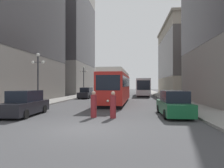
{
  "coord_description": "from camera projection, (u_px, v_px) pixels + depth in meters",
  "views": [
    {
      "loc": [
        2.46,
        -9.61,
        2.22
      ],
      "look_at": [
        0.13,
        12.23,
        2.34
      ],
      "focal_mm": 31.42,
      "sensor_mm": 36.0,
      "label": 1
    }
  ],
  "objects": [
    {
      "name": "building_left_corner",
      "position": [
        62.0,
        35.0,
        53.61
      ],
      "size": [
        14.95,
        21.52,
        31.14
      ],
      "color": "gray",
      "rests_on": "ground"
    },
    {
      "name": "pedestrian_crossing_far",
      "position": [
        113.0,
        106.0,
        13.16
      ],
      "size": [
        0.4,
        0.4,
        1.8
      ],
      "rotation": [
        0.0,
        0.0,
        4.78
      ],
      "color": "maroon",
      "rests_on": "ground"
    },
    {
      "name": "parked_car_left_near",
      "position": [
        86.0,
        93.0,
        33.1
      ],
      "size": [
        1.96,
        4.99,
        1.82
      ],
      "rotation": [
        0.0,
        0.0,
        -0.02
      ],
      "color": "black",
      "rests_on": "ground"
    },
    {
      "name": "lamp_post_left_near",
      "position": [
        38.0,
        71.0,
        20.17
      ],
      "size": [
        1.41,
        0.36,
        5.38
      ],
      "color": "#333338",
      "rests_on": "sidewalk_left"
    },
    {
      "name": "parked_car_left_mid",
      "position": [
        25.0,
        104.0,
        14.27
      ],
      "size": [
        1.99,
        4.67,
        1.82
      ],
      "rotation": [
        0.0,
        0.0,
        0.03
      ],
      "color": "black",
      "rests_on": "ground"
    },
    {
      "name": "pedestrian_crossing_near",
      "position": [
        94.0,
        105.0,
        13.43
      ],
      "size": [
        0.41,
        0.41,
        1.81
      ],
      "rotation": [
        0.0,
        0.0,
        3.82
      ],
      "color": "maroon",
      "rests_on": "ground"
    },
    {
      "name": "parked_car_right_far",
      "position": [
        174.0,
        104.0,
        14.07
      ],
      "size": [
        1.94,
        4.86,
        1.82
      ],
      "rotation": [
        0.0,
        0.0,
        3.16
      ],
      "color": "black",
      "rests_on": "ground"
    },
    {
      "name": "fire_hydrant",
      "position": [
        3.0,
        108.0,
        14.39
      ],
      "size": [
        0.26,
        0.26,
        0.75
      ],
      "primitive_type": "cylinder",
      "color": "red",
      "rests_on": "sidewalk_left"
    },
    {
      "name": "ground_plane",
      "position": [
        84.0,
        129.0,
        9.81
      ],
      "size": [
        200.0,
        200.0,
        0.0
      ],
      "primitive_type": "plane",
      "color": "#424244"
    },
    {
      "name": "streetcar",
      "position": [
        116.0,
        86.0,
        23.96
      ],
      "size": [
        3.02,
        13.08,
        3.89
      ],
      "rotation": [
        0.0,
        0.0,
        -0.03
      ],
      "color": "black",
      "rests_on": "ground"
    },
    {
      "name": "transit_bus",
      "position": [
        142.0,
        86.0,
        40.74
      ],
      "size": [
        2.77,
        12.58,
        3.45
      ],
      "rotation": [
        0.0,
        0.0,
        -0.01
      ],
      "color": "black",
      "rests_on": "ground"
    },
    {
      "name": "building_right_corner",
      "position": [
        186.0,
        59.0,
        45.57
      ],
      "size": [
        10.77,
        21.43,
        16.3
      ],
      "color": "#B2A893",
      "rests_on": "ground"
    },
    {
      "name": "lamp_post_left_far",
      "position": [
        84.0,
        76.0,
        38.91
      ],
      "size": [
        1.41,
        0.36,
        5.78
      ],
      "color": "#333338",
      "rests_on": "sidewalk_left"
    },
    {
      "name": "sidewalk_right",
      "position": [
        156.0,
        94.0,
        48.71
      ],
      "size": [
        3.07,
        120.0,
        0.15
      ],
      "primitive_type": "cube",
      "color": "gray",
      "rests_on": "ground"
    },
    {
      "name": "sidewalk_left",
      "position": [
        91.0,
        93.0,
        50.45
      ],
      "size": [
        3.07,
        120.0,
        0.15
      ],
      "primitive_type": "cube",
      "color": "gray",
      "rests_on": "ground"
    }
  ]
}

